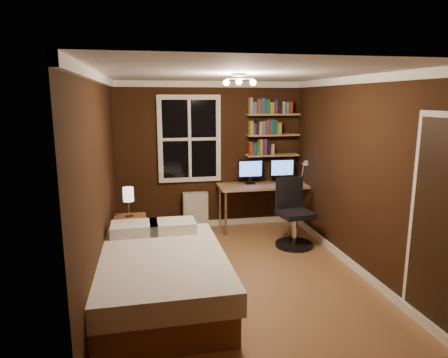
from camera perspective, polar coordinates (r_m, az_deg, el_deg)
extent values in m
plane|color=olive|center=(5.24, 1.75, -13.62)|extent=(4.20, 4.20, 0.00)
cube|color=black|center=(6.88, -2.05, 3.33)|extent=(3.20, 0.04, 2.50)
cube|color=black|center=(4.76, -17.29, -0.85)|extent=(0.04, 4.20, 2.50)
cube|color=black|center=(5.43, 18.55, 0.54)|extent=(0.04, 4.20, 2.50)
cube|color=white|center=(4.76, 1.94, 14.80)|extent=(3.20, 4.20, 0.02)
cube|color=white|center=(6.76, -4.96, 5.72)|extent=(1.06, 0.06, 1.46)
cube|color=#A57850|center=(7.01, 6.87, 3.41)|extent=(0.92, 0.22, 0.03)
cube|color=#A57850|center=(6.97, 6.94, 6.26)|extent=(0.92, 0.22, 0.03)
cube|color=#A57850|center=(6.95, 7.01, 9.14)|extent=(0.92, 0.22, 0.03)
cube|color=brown|center=(4.61, -9.43, -15.32)|extent=(1.42, 2.00, 0.32)
cube|color=white|center=(4.49, -9.55, -12.15)|extent=(1.50, 2.07, 0.24)
cube|color=white|center=(5.15, -12.68, -6.92)|extent=(0.58, 0.41, 0.14)
cube|color=white|center=(5.16, -7.35, -6.69)|extent=(0.58, 0.41, 0.14)
cube|color=brown|center=(5.96, -13.24, -7.88)|extent=(0.46, 0.46, 0.56)
cube|color=silver|center=(6.93, -4.09, -4.51)|extent=(0.42, 0.15, 0.64)
cube|color=#A57850|center=(6.86, 6.06, -0.93)|extent=(1.64, 0.61, 0.04)
cylinder|color=beige|center=(6.52, 0.27, -5.04)|extent=(0.04, 0.04, 0.74)
cylinder|color=beige|center=(6.97, 12.64, -4.24)|extent=(0.04, 0.04, 0.74)
cylinder|color=beige|center=(7.03, -0.59, -3.83)|extent=(0.04, 0.04, 0.74)
cylinder|color=beige|center=(7.45, 11.00, -3.17)|extent=(0.04, 0.04, 0.74)
cylinder|color=black|center=(6.28, 9.97, -9.20)|extent=(0.57, 0.57, 0.05)
cylinder|color=silver|center=(6.20, 10.05, -7.14)|extent=(0.06, 0.06, 0.43)
cube|color=black|center=(6.12, 10.13, -4.92)|extent=(0.53, 0.53, 0.07)
cube|color=black|center=(6.23, 9.29, -1.94)|extent=(0.45, 0.12, 0.49)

